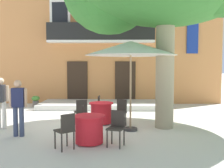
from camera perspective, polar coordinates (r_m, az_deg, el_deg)
name	(u,v)px	position (r m, az deg, el deg)	size (l,w,h in m)	color
ground_plane	(73,123)	(9.89, -8.37, -8.24)	(120.00, 120.00, 0.00)	beige
building_facade	(103,38)	(16.63, -1.91, 9.71)	(13.00, 5.09, 7.50)	#CC844C
entrance_step_platform	(100,105)	(13.46, -2.58, -4.40)	(5.87, 2.48, 0.25)	silver
cafe_table_near_tree	(101,113)	(9.64, -2.31, -6.13)	(0.86, 0.86, 0.76)	red
cafe_chair_near_tree_0	(120,111)	(9.28, 1.76, -5.68)	(0.55, 0.55, 0.91)	#2D2823
cafe_chair_near_tree_1	(102,106)	(10.36, -2.22, -4.66)	(0.43, 0.43, 0.91)	#2D2823
cafe_chair_near_tree_2	(81,111)	(9.36, -6.59, -5.62)	(0.51, 0.51, 0.91)	#2D2823
cafe_table_middle	(89,129)	(7.26, -4.86, -9.52)	(0.86, 0.86, 0.76)	red
cafe_chair_middle_0	(117,126)	(7.01, 1.01, -8.83)	(0.51, 0.51, 0.91)	#2D2823
cafe_chair_middle_1	(87,118)	(7.96, -5.40, -7.30)	(0.44, 0.44, 0.91)	#2D2823
cafe_chair_middle_2	(66,129)	(6.77, -9.78, -9.35)	(0.56, 0.56, 0.91)	#2D2823
cafe_umbrella	(131,49)	(8.52, 4.01, 7.51)	(2.90, 2.90, 2.85)	#997A56
ground_planter_left	(36,100)	(14.19, -15.92, -3.37)	(0.40, 0.40, 0.55)	slate
pedestrian_mid_plaza	(1,100)	(9.47, -22.51, -3.19)	(0.53, 0.36, 1.68)	silver
pedestrian_by_tree	(18,105)	(8.31, -19.31, -4.17)	(0.53, 0.26, 1.66)	#384260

